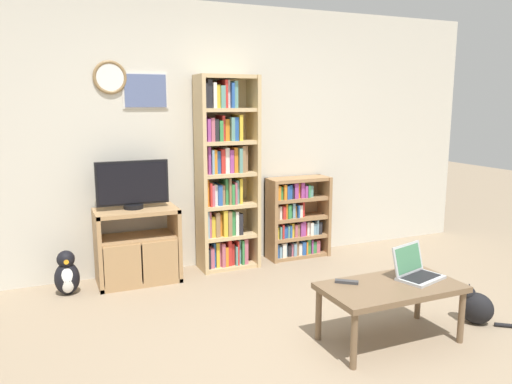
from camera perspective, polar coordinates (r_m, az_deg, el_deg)
name	(u,v)px	position (r m, az deg, el deg)	size (l,w,h in m)	color
ground_plane	(327,365)	(3.40, 8.08, -19.00)	(18.00, 18.00, 0.00)	gray
wall_back	(210,137)	(5.05, -5.23, 6.24)	(6.23, 0.09, 2.60)	beige
tv_stand	(138,246)	(4.75, -13.36, -6.00)	(0.74, 0.42, 0.69)	tan
television	(133,185)	(4.67, -13.93, 0.82)	(0.65, 0.18, 0.44)	black
bookshelf_tall	(224,176)	(4.94, -3.67, 1.80)	(0.59, 0.32, 1.91)	tan
bookshelf_short	(295,219)	(5.38, 4.48, -3.11)	(0.68, 0.27, 0.87)	#9E754C
coffee_table	(391,291)	(3.63, 15.15, -10.87)	(0.97, 0.52, 0.41)	brown
laptop	(415,270)	(3.78, 17.75, -8.47)	(0.38, 0.33, 0.23)	#B7BABC
remote_near_laptop	(347,282)	(3.57, 10.32, -10.06)	(0.15, 0.13, 0.02)	#38383A
cat	(475,306)	(4.21, 23.73, -11.88)	(0.38, 0.37, 0.29)	black
penguin_figurine	(67,275)	(4.68, -20.80, -8.83)	(0.21, 0.19, 0.39)	black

